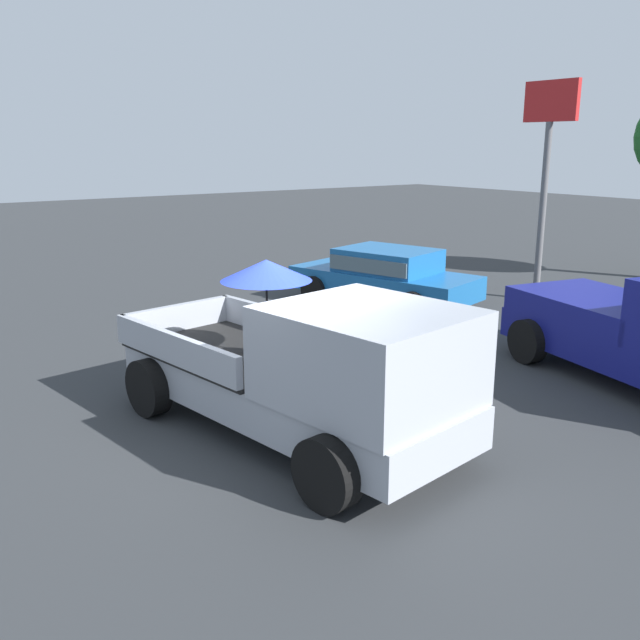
# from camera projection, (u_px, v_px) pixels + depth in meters

# --- Properties ---
(ground_plane) EXTENTS (80.00, 80.00, 0.00)m
(ground_plane) POSITION_uv_depth(u_px,v_px,m) (287.00, 432.00, 8.89)
(ground_plane) COLOR #2D3033
(pickup_truck_main) EXTENTS (5.27, 2.86, 2.18)m
(pickup_truck_main) POSITION_uv_depth(u_px,v_px,m) (311.00, 370.00, 8.33)
(pickup_truck_main) COLOR black
(pickup_truck_main) RESTS_ON ground
(parked_sedan_near) EXTENTS (4.61, 2.85, 1.33)m
(parked_sedan_near) POSITION_uv_depth(u_px,v_px,m) (385.00, 274.00, 15.62)
(parked_sedan_near) COLOR black
(parked_sedan_near) RESTS_ON ground
(motel_sign) EXTENTS (1.40, 0.16, 5.03)m
(motel_sign) POSITION_uv_depth(u_px,v_px,m) (548.00, 148.00, 15.54)
(motel_sign) COLOR #59595B
(motel_sign) RESTS_ON ground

